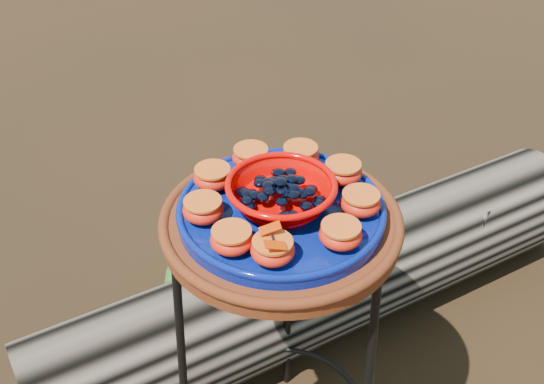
# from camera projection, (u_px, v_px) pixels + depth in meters

# --- Properties ---
(plant_stand) EXTENTS (0.44, 0.44, 0.70)m
(plant_stand) POSITION_uv_depth(u_px,v_px,m) (280.00, 360.00, 1.42)
(plant_stand) COLOR black
(plant_stand) RESTS_ON ground
(terracotta_saucer) EXTENTS (0.42, 0.42, 0.03)m
(terracotta_saucer) POSITION_uv_depth(u_px,v_px,m) (281.00, 225.00, 1.20)
(terracotta_saucer) COLOR #532509
(terracotta_saucer) RESTS_ON plant_stand
(cobalt_plate) EXTENTS (0.36, 0.36, 0.02)m
(cobalt_plate) POSITION_uv_depth(u_px,v_px,m) (281.00, 212.00, 1.18)
(cobalt_plate) COLOR #060639
(cobalt_plate) RESTS_ON terracotta_saucer
(red_bowl) EXTENTS (0.18, 0.18, 0.05)m
(red_bowl) POSITION_uv_depth(u_px,v_px,m) (281.00, 195.00, 1.16)
(red_bowl) COLOR #C60200
(red_bowl) RESTS_ON cobalt_plate
(glass_gems) EXTENTS (0.14, 0.14, 0.02)m
(glass_gems) POSITION_uv_depth(u_px,v_px,m) (281.00, 178.00, 1.13)
(glass_gems) COLOR black
(glass_gems) RESTS_ON red_bowl
(orange_half_0) EXTENTS (0.07, 0.07, 0.04)m
(orange_half_0) POSITION_uv_depth(u_px,v_px,m) (273.00, 250.00, 1.05)
(orange_half_0) COLOR #AB0E07
(orange_half_0) RESTS_ON cobalt_plate
(orange_half_1) EXTENTS (0.07, 0.07, 0.04)m
(orange_half_1) POSITION_uv_depth(u_px,v_px,m) (340.00, 235.00, 1.08)
(orange_half_1) COLOR #AB0E07
(orange_half_1) RESTS_ON cobalt_plate
(orange_half_2) EXTENTS (0.07, 0.07, 0.04)m
(orange_half_2) POSITION_uv_depth(u_px,v_px,m) (360.00, 203.00, 1.15)
(orange_half_2) COLOR #AB0E07
(orange_half_2) RESTS_ON cobalt_plate
(orange_half_3) EXTENTS (0.07, 0.07, 0.04)m
(orange_half_3) POSITION_uv_depth(u_px,v_px,m) (343.00, 172.00, 1.22)
(orange_half_3) COLOR #AB0E07
(orange_half_3) RESTS_ON cobalt_plate
(orange_half_4) EXTENTS (0.07, 0.07, 0.04)m
(orange_half_4) POSITION_uv_depth(u_px,v_px,m) (300.00, 155.00, 1.26)
(orange_half_4) COLOR #AB0E07
(orange_half_4) RESTS_ON cobalt_plate
(orange_half_5) EXTENTS (0.07, 0.07, 0.04)m
(orange_half_5) POSITION_uv_depth(u_px,v_px,m) (251.00, 157.00, 1.26)
(orange_half_5) COLOR #AB0E07
(orange_half_5) RESTS_ON cobalt_plate
(orange_half_6) EXTENTS (0.07, 0.07, 0.04)m
(orange_half_6) POSITION_uv_depth(u_px,v_px,m) (213.00, 178.00, 1.21)
(orange_half_6) COLOR #AB0E07
(orange_half_6) RESTS_ON cobalt_plate
(orange_half_7) EXTENTS (0.07, 0.07, 0.04)m
(orange_half_7) POSITION_uv_depth(u_px,v_px,m) (203.00, 210.00, 1.13)
(orange_half_7) COLOR #AB0E07
(orange_half_7) RESTS_ON cobalt_plate
(orange_half_8) EXTENTS (0.07, 0.07, 0.04)m
(orange_half_8) POSITION_uv_depth(u_px,v_px,m) (232.00, 240.00, 1.07)
(orange_half_8) COLOR #AB0E07
(orange_half_8) RESTS_ON cobalt_plate
(butterfly) EXTENTS (0.08, 0.07, 0.01)m
(butterfly) POSITION_uv_depth(u_px,v_px,m) (273.00, 238.00, 1.04)
(butterfly) COLOR #BF2C00
(butterfly) RESTS_ON orange_half_0
(driftwood_log) EXTENTS (1.57, 1.30, 0.31)m
(driftwood_log) POSITION_uv_depth(u_px,v_px,m) (324.00, 282.00, 1.88)
(driftwood_log) COLOR black
(driftwood_log) RESTS_ON ground
(foliage_back) EXTENTS (0.31, 0.31, 0.15)m
(foliage_back) POSITION_uv_depth(u_px,v_px,m) (217.00, 276.00, 2.01)
(foliage_back) COLOR #1A4118
(foliage_back) RESTS_ON ground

